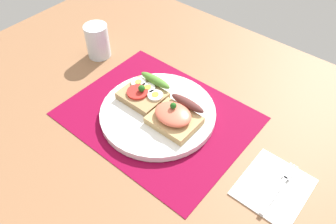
# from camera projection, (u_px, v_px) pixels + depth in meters

# --- Properties ---
(ground_plane) EXTENTS (1.20, 0.90, 0.03)m
(ground_plane) POSITION_uv_depth(u_px,v_px,m) (158.00, 121.00, 0.79)
(ground_plane) COLOR #8A5E3E
(placemat) EXTENTS (0.41, 0.32, 0.00)m
(placemat) POSITION_uv_depth(u_px,v_px,m) (158.00, 116.00, 0.78)
(placemat) COLOR maroon
(placemat) RESTS_ON ground_plane
(plate) EXTENTS (0.26, 0.26, 0.02)m
(plate) POSITION_uv_depth(u_px,v_px,m) (158.00, 113.00, 0.77)
(plate) COLOR white
(plate) RESTS_ON placemat
(sandwich_egg_tomato) EXTENTS (0.10, 0.10, 0.04)m
(sandwich_egg_tomato) POSITION_uv_depth(u_px,v_px,m) (145.00, 92.00, 0.78)
(sandwich_egg_tomato) COLOR #A38054
(sandwich_egg_tomato) RESTS_ON plate
(sandwich_salmon) EXTENTS (0.10, 0.10, 0.05)m
(sandwich_salmon) POSITION_uv_depth(u_px,v_px,m) (175.00, 116.00, 0.73)
(sandwich_salmon) COLOR tan
(sandwich_salmon) RESTS_ON plate
(napkin) EXTENTS (0.12, 0.14, 0.01)m
(napkin) POSITION_uv_depth(u_px,v_px,m) (274.00, 186.00, 0.65)
(napkin) COLOR white
(napkin) RESTS_ON ground_plane
(fork) EXTENTS (0.02, 0.14, 0.00)m
(fork) POSITION_uv_depth(u_px,v_px,m) (280.00, 187.00, 0.64)
(fork) COLOR #B7B7BC
(fork) RESTS_ON napkin
(drinking_glass) EXTENTS (0.06, 0.06, 0.09)m
(drinking_glass) POSITION_uv_depth(u_px,v_px,m) (98.00, 41.00, 0.91)
(drinking_glass) COLOR silver
(drinking_glass) RESTS_ON ground_plane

